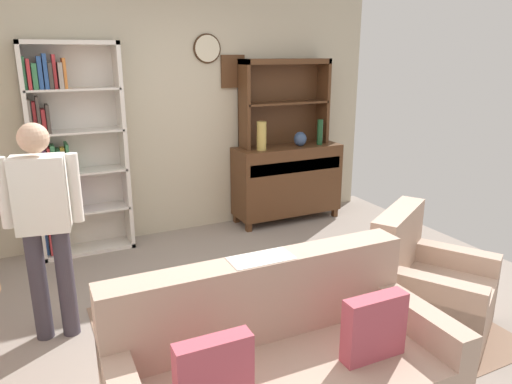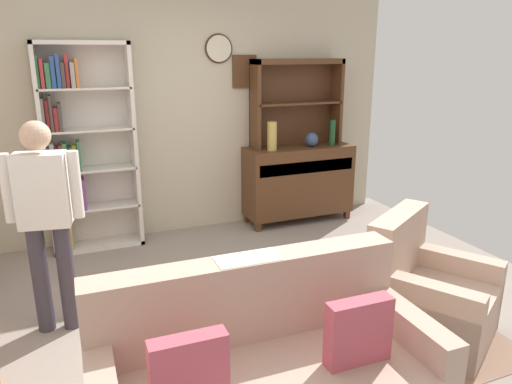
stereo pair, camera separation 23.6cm
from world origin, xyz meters
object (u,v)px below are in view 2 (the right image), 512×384
object	(u,v)px
bottle_wine	(332,133)
person_reading	(46,214)
sideboard	(298,180)
armchair_floral	(427,297)
bookshelf	(82,148)
vase_tall	(272,136)
couch_floral	(266,378)
sideboard_hutch	(296,91)
vase_round	(312,140)

from	to	relation	value
bottle_wine	person_reading	bearing A→B (deg)	-156.44
bottle_wine	sideboard	bearing A→B (deg)	167.11
bottle_wine	armchair_floral	distance (m)	2.66
bookshelf	sideboard	bearing A→B (deg)	-1.99
armchair_floral	vase_tall	bearing A→B (deg)	93.11
couch_floral	vase_tall	bearing A→B (deg)	65.27
sideboard_hutch	couch_floral	xyz separation A→B (m)	(-1.72, -3.07, -1.25)
vase_round	person_reading	size ratio (longest dim) A/B	0.11
sideboard_hutch	vase_round	size ratio (longest dim) A/B	6.47
sideboard	bottle_wine	bearing A→B (deg)	-12.89
sideboard	armchair_floral	distance (m)	2.57
bottle_wine	armchair_floral	bearing A→B (deg)	-104.70
vase_tall	vase_round	bearing A→B (deg)	1.49
sideboard_hutch	vase_tall	bearing A→B (deg)	-154.11
bookshelf	couch_floral	world-z (taller)	bookshelf
sideboard	armchair_floral	xyz separation A→B (m)	(-0.26, -2.55, -0.22)
sideboard	sideboard_hutch	distance (m)	1.06
sideboard_hutch	vase_round	bearing A→B (deg)	-53.52
bookshelf	vase_round	size ratio (longest dim) A/B	12.35
bookshelf	bottle_wine	size ratio (longest dim) A/B	6.92
bottle_wine	person_reading	world-z (taller)	person_reading
vase_tall	vase_round	world-z (taller)	vase_tall
sideboard_hutch	vase_round	distance (m)	0.60
sideboard	bottle_wine	xyz separation A→B (m)	(0.39, -0.09, 0.56)
vase_round	bottle_wine	size ratio (longest dim) A/B	0.56
vase_round	vase_tall	bearing A→B (deg)	-178.51
vase_round	armchair_floral	world-z (taller)	vase_round
vase_tall	armchair_floral	bearing A→B (deg)	-86.89
vase_round	armchair_floral	bearing A→B (deg)	-98.83
bookshelf	vase_round	xyz separation A→B (m)	(2.54, -0.15, -0.06)
vase_tall	couch_floral	size ratio (longest dim) A/B	0.18
sideboard	armchair_floral	size ratio (longest dim) A/B	1.23
armchair_floral	person_reading	xyz separation A→B (m)	(-2.50, 1.09, 0.62)
vase_round	person_reading	world-z (taller)	person_reading
vase_round	armchair_floral	distance (m)	2.61
bottle_wine	couch_floral	xyz separation A→B (m)	(-2.11, -2.87, -0.76)
sideboard_hutch	vase_tall	xyz separation A→B (m)	(-0.39, -0.19, -0.48)
bottle_wine	armchair_floral	size ratio (longest dim) A/B	0.29
vase_tall	couch_floral	bearing A→B (deg)	-114.73
bookshelf	sideboard_hutch	bearing A→B (deg)	0.60
vase_round	couch_floral	xyz separation A→B (m)	(-1.85, -2.89, -0.69)
bookshelf	person_reading	world-z (taller)	bookshelf
bottle_wine	person_reading	size ratio (longest dim) A/B	0.19
armchair_floral	person_reading	distance (m)	2.79
vase_tall	sideboard	bearing A→B (deg)	11.63
vase_round	person_reading	distance (m)	3.20
sideboard	bottle_wine	size ratio (longest dim) A/B	4.28
bookshelf	vase_tall	distance (m)	2.03
vase_round	bottle_wine	bearing A→B (deg)	-4.95
vase_round	sideboard_hutch	bearing A→B (deg)	126.48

